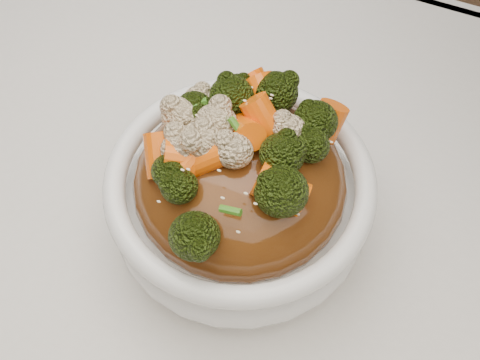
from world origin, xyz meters
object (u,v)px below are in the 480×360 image
at_px(carrots, 240,133).
at_px(broccoli, 240,134).
at_px(bowl, 240,201).
at_px(dining_table, 208,359).

relative_size(carrots, broccoli, 1.00).
distance_m(bowl, carrots, 0.09).
bearing_deg(bowl, dining_table, -147.53).
bearing_deg(bowl, carrots, 0.00).
height_order(dining_table, bowl, bowl).
bearing_deg(dining_table, broccoli, 32.47).
bearing_deg(carrots, dining_table, -147.53).
bearing_deg(broccoli, carrots, 0.00).
distance_m(carrots, broccoli, 0.00).
height_order(dining_table, broccoli, broccoli).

